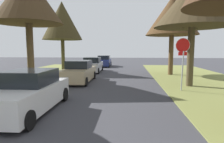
# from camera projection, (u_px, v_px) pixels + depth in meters

# --- Properties ---
(stop_sign_far) EXTENTS (0.81, 0.33, 2.97)m
(stop_sign_far) POSITION_uv_depth(u_px,v_px,m) (183.00, 53.00, 10.64)
(stop_sign_far) COLOR #9EA0A5
(stop_sign_far) RESTS_ON grass_verge_right
(street_tree_right_mid_b) EXTENTS (4.69, 4.69, 6.63)m
(street_tree_right_mid_b) POSITION_uv_depth(u_px,v_px,m) (193.00, 4.00, 11.69)
(street_tree_right_mid_b) COLOR #4B412A
(street_tree_right_mid_b) RESTS_ON grass_verge_right
(street_tree_right_far) EXTENTS (4.80, 4.80, 7.22)m
(street_tree_right_far) POSITION_uv_depth(u_px,v_px,m) (172.00, 16.00, 17.39)
(street_tree_right_far) COLOR brown
(street_tree_right_far) RESTS_ON grass_verge_right
(street_tree_left_far) EXTENTS (4.08, 4.08, 7.24)m
(street_tree_left_far) POSITION_uv_depth(u_px,v_px,m) (62.00, 21.00, 19.52)
(street_tree_left_far) COLOR #464124
(street_tree_left_far) RESTS_ON grass_verge_left
(parked_sedan_white) EXTENTS (2.03, 4.44, 1.57)m
(parked_sedan_white) POSITION_uv_depth(u_px,v_px,m) (28.00, 93.00, 7.25)
(parked_sedan_white) COLOR white
(parked_sedan_white) RESTS_ON ground
(parked_sedan_tan) EXTENTS (2.03, 4.44, 1.57)m
(parked_sedan_tan) POSITION_uv_depth(u_px,v_px,m) (79.00, 72.00, 14.04)
(parked_sedan_tan) COLOR tan
(parked_sedan_tan) RESTS_ON ground
(parked_sedan_silver) EXTENTS (2.03, 4.44, 1.57)m
(parked_sedan_silver) POSITION_uv_depth(u_px,v_px,m) (92.00, 65.00, 20.50)
(parked_sedan_silver) COLOR #BCBCC1
(parked_sedan_silver) RESTS_ON ground
(parked_sedan_navy) EXTENTS (2.03, 4.44, 1.57)m
(parked_sedan_navy) POSITION_uv_depth(u_px,v_px,m) (104.00, 61.00, 27.47)
(parked_sedan_navy) COLOR navy
(parked_sedan_navy) RESTS_ON ground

